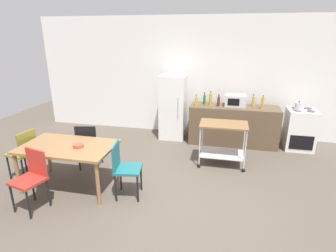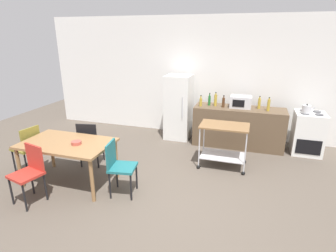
# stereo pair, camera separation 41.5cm
# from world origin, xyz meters

# --- Properties ---
(ground_plane) EXTENTS (12.00, 12.00, 0.00)m
(ground_plane) POSITION_xyz_m (0.00, 0.00, 0.00)
(ground_plane) COLOR brown
(back_wall) EXTENTS (8.40, 0.12, 2.90)m
(back_wall) POSITION_xyz_m (0.00, 3.20, 1.45)
(back_wall) COLOR white
(back_wall) RESTS_ON ground_plane
(kitchen_counter) EXTENTS (2.00, 0.64, 0.90)m
(kitchen_counter) POSITION_xyz_m (0.90, 2.60, 0.45)
(kitchen_counter) COLOR brown
(kitchen_counter) RESTS_ON ground_plane
(dining_table) EXTENTS (1.50, 0.90, 0.75)m
(dining_table) POSITION_xyz_m (-1.75, 0.03, 0.67)
(dining_table) COLOR olive
(dining_table) RESTS_ON ground_plane
(chair_black) EXTENTS (0.47, 0.47, 0.89)m
(chair_black) POSITION_xyz_m (-1.77, 0.70, 0.52)
(chair_black) COLOR black
(chair_black) RESTS_ON ground_plane
(chair_red) EXTENTS (0.48, 0.48, 0.89)m
(chair_red) POSITION_xyz_m (-1.97, -0.61, 0.52)
(chair_red) COLOR #B72D23
(chair_red) RESTS_ON ground_plane
(chair_teal) EXTENTS (0.46, 0.46, 0.89)m
(chair_teal) POSITION_xyz_m (-0.77, -0.04, 0.52)
(chair_teal) COLOR #1E666B
(chair_teal) RESTS_ON ground_plane
(chair_olive) EXTENTS (0.46, 0.46, 0.89)m
(chair_olive) POSITION_xyz_m (-2.70, 0.13, 0.52)
(chair_olive) COLOR olive
(chair_olive) RESTS_ON ground_plane
(stove_oven) EXTENTS (0.60, 0.61, 0.92)m
(stove_oven) POSITION_xyz_m (2.35, 2.62, 0.45)
(stove_oven) COLOR white
(stove_oven) RESTS_ON ground_plane
(refrigerator) EXTENTS (0.60, 0.63, 1.55)m
(refrigerator) POSITION_xyz_m (-0.55, 2.70, 0.78)
(refrigerator) COLOR white
(refrigerator) RESTS_ON ground_plane
(kitchen_cart) EXTENTS (0.91, 0.57, 0.85)m
(kitchen_cart) POSITION_xyz_m (0.70, 1.43, 0.57)
(kitchen_cart) COLOR brown
(kitchen_cart) RESTS_ON ground_plane
(bottle_olive_oil) EXTENTS (0.06, 0.06, 0.25)m
(bottle_olive_oil) POSITION_xyz_m (0.03, 2.50, 1.00)
(bottle_olive_oil) COLOR gold
(bottle_olive_oil) RESTS_ON kitchen_counter
(bottle_wine) EXTENTS (0.06, 0.06, 0.29)m
(bottle_wine) POSITION_xyz_m (0.21, 2.63, 1.02)
(bottle_wine) COLOR #1E6628
(bottle_wine) RESTS_ON kitchen_counter
(bottle_soy_sauce) EXTENTS (0.06, 0.06, 0.32)m
(bottle_soy_sauce) POSITION_xyz_m (0.35, 2.62, 1.04)
(bottle_soy_sauce) COLOR gold
(bottle_soy_sauce) RESTS_ON kitchen_counter
(bottle_sesame_oil) EXTENTS (0.06, 0.06, 0.27)m
(bottle_sesame_oil) POSITION_xyz_m (0.54, 2.56, 1.01)
(bottle_sesame_oil) COLOR #4C2D19
(bottle_sesame_oil) RESTS_ON kitchen_counter
(microwave) EXTENTS (0.46, 0.35, 0.26)m
(microwave) POSITION_xyz_m (0.91, 2.65, 1.03)
(microwave) COLOR silver
(microwave) RESTS_ON kitchen_counter
(bottle_soda) EXTENTS (0.06, 0.06, 0.28)m
(bottle_soda) POSITION_xyz_m (1.30, 2.67, 1.02)
(bottle_soda) COLOR gold
(bottle_soda) RESTS_ON kitchen_counter
(bottle_sparkling_water) EXTENTS (0.06, 0.06, 0.30)m
(bottle_sparkling_water) POSITION_xyz_m (1.49, 2.53, 1.03)
(bottle_sparkling_water) COLOR gold
(bottle_sparkling_water) RESTS_ON kitchen_counter
(fruit_bowl) EXTENTS (0.16, 0.16, 0.05)m
(fruit_bowl) POSITION_xyz_m (-1.54, -0.00, 0.78)
(fruit_bowl) COLOR #B24C3F
(fruit_bowl) RESTS_ON dining_table
(kettle) EXTENTS (0.24, 0.17, 0.19)m
(kettle) POSITION_xyz_m (2.23, 2.52, 1.00)
(kettle) COLOR silver
(kettle) RESTS_ON stove_oven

